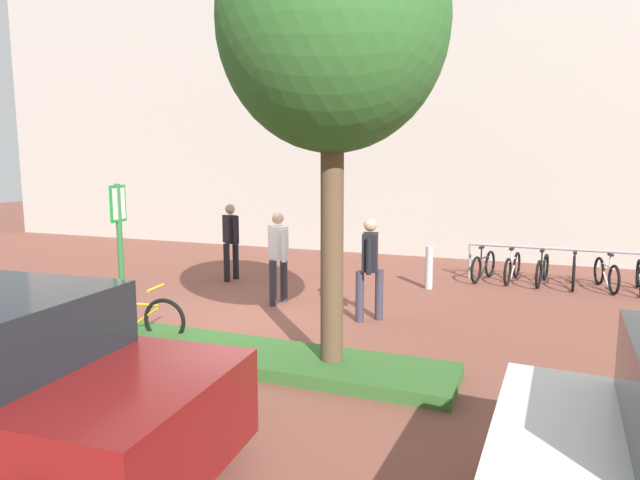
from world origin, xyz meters
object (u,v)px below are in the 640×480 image
(bollard_steel, at_px, (429,268))
(person_suited_navy, at_px, (370,263))
(person_suited_dark, at_px, (231,237))
(tree_sidewalk, at_px, (333,26))
(bike_rack_cluster, at_px, (558,270))
(parking_sign_post, at_px, (120,240))
(bike_at_sign, at_px, (133,317))
(person_casual_tan, at_px, (278,252))

(bollard_steel, bearing_deg, person_suited_navy, -100.74)
(bollard_steel, xyz_separation_m, person_suited_dark, (-4.30, -0.76, 0.53))
(person_suited_navy, bearing_deg, bollard_steel, 79.26)
(tree_sidewalk, height_order, bike_rack_cluster, tree_sidewalk)
(parking_sign_post, relative_size, bike_rack_cluster, 0.62)
(tree_sidewalk, relative_size, parking_sign_post, 2.45)
(bike_at_sign, xyz_separation_m, bike_rack_cluster, (6.01, 6.26, -0.00))
(bike_rack_cluster, xyz_separation_m, person_casual_tan, (-4.93, -3.57, 0.64))
(tree_sidewalk, relative_size, bike_at_sign, 3.39)
(bollard_steel, bearing_deg, bike_rack_cluster, 27.57)
(bike_at_sign, distance_m, person_suited_navy, 3.77)
(bollard_steel, bearing_deg, person_suited_dark, -169.98)
(person_casual_tan, xyz_separation_m, person_suited_dark, (-1.90, 1.49, 0.00))
(bollard_steel, bearing_deg, parking_sign_post, -124.61)
(bike_rack_cluster, relative_size, person_suited_navy, 2.18)
(bike_at_sign, height_order, person_suited_dark, person_suited_dark)
(tree_sidewalk, distance_m, parking_sign_post, 4.14)
(person_casual_tan, distance_m, person_suited_dark, 2.42)
(person_suited_dark, bearing_deg, person_suited_navy, -27.06)
(parking_sign_post, relative_size, person_suited_navy, 1.35)
(bike_rack_cluster, height_order, bollard_steel, bollard_steel)
(tree_sidewalk, relative_size, bollard_steel, 6.30)
(person_casual_tan, bearing_deg, parking_sign_post, -111.43)
(person_casual_tan, bearing_deg, bike_at_sign, -111.94)
(person_suited_navy, bearing_deg, parking_sign_post, -141.38)
(parking_sign_post, bearing_deg, bollard_steel, 55.39)
(tree_sidewalk, bearing_deg, person_suited_dark, 132.98)
(tree_sidewalk, bearing_deg, bike_rack_cluster, 65.79)
(bollard_steel, bearing_deg, tree_sidewalk, -93.69)
(bike_at_sign, xyz_separation_m, bollard_steel, (3.48, 4.94, 0.10))
(person_suited_navy, distance_m, person_suited_dark, 4.25)
(tree_sidewalk, relative_size, person_suited_navy, 3.29)
(tree_sidewalk, xyz_separation_m, person_suited_dark, (-3.98, 4.27, -3.18))
(person_casual_tan, distance_m, person_suited_navy, 1.94)
(parking_sign_post, distance_m, bike_rack_cluster, 8.89)
(bike_at_sign, bearing_deg, person_suited_navy, 37.04)
(person_casual_tan, height_order, person_suited_navy, same)
(bollard_steel, relative_size, person_casual_tan, 0.52)
(tree_sidewalk, height_order, parking_sign_post, tree_sidewalk)
(person_casual_tan, bearing_deg, bike_rack_cluster, 35.94)
(bollard_steel, relative_size, person_suited_dark, 0.52)
(bollard_steel, height_order, person_suited_navy, person_suited_navy)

